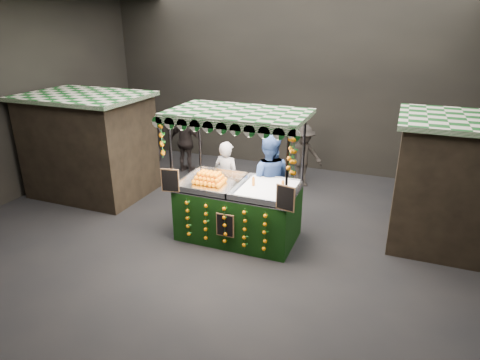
% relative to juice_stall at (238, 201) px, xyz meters
% --- Properties ---
extents(ground, '(12.00, 12.00, 0.00)m').
position_rel_juice_stall_xyz_m(ground, '(-0.06, -0.09, -0.84)').
color(ground, black).
rests_on(ground, ground).
extents(market_hall, '(12.10, 10.10, 5.05)m').
position_rel_juice_stall_xyz_m(market_hall, '(-0.06, -0.09, 2.55)').
color(market_hall, black).
rests_on(market_hall, ground).
extents(neighbour_stall_left, '(3.00, 2.20, 2.60)m').
position_rel_juice_stall_xyz_m(neighbour_stall_left, '(-4.46, 0.91, 0.47)').
color(neighbour_stall_left, black).
rests_on(neighbour_stall_left, ground).
extents(neighbour_stall_right, '(3.00, 2.20, 2.60)m').
position_rel_juice_stall_xyz_m(neighbour_stall_right, '(4.34, 1.41, 0.47)').
color(neighbour_stall_right, black).
rests_on(neighbour_stall_right, ground).
extents(juice_stall, '(2.78, 1.63, 2.69)m').
position_rel_juice_stall_xyz_m(juice_stall, '(0.00, 0.00, 0.00)').
color(juice_stall, black).
rests_on(juice_stall, ground).
extents(vendor_grey, '(0.71, 0.53, 1.78)m').
position_rel_juice_stall_xyz_m(vendor_grey, '(-0.66, 0.95, 0.06)').
color(vendor_grey, gray).
rests_on(vendor_grey, ground).
extents(vendor_blue, '(1.15, 0.98, 2.07)m').
position_rel_juice_stall_xyz_m(vendor_blue, '(0.36, 0.87, 0.20)').
color(vendor_blue, navy).
rests_on(vendor_blue, ground).
extents(shopper_0, '(0.65, 0.53, 1.52)m').
position_rel_juice_stall_xyz_m(shopper_0, '(-3.75, 1.77, -0.08)').
color(shopper_0, '#2B2623').
rests_on(shopper_0, ground).
extents(shopper_1, '(1.01, 0.88, 1.75)m').
position_rel_juice_stall_xyz_m(shopper_1, '(3.96, 3.17, 0.04)').
color(shopper_1, black).
rests_on(shopper_1, ground).
extents(shopper_2, '(1.12, 0.53, 1.86)m').
position_rel_juice_stall_xyz_m(shopper_2, '(-2.95, 3.25, 0.09)').
color(shopper_2, black).
rests_on(shopper_2, ground).
extents(shopper_3, '(1.27, 1.15, 1.71)m').
position_rel_juice_stall_xyz_m(shopper_3, '(0.54, 3.37, 0.02)').
color(shopper_3, black).
rests_on(shopper_3, ground).
extents(shopper_4, '(1.01, 0.74, 1.90)m').
position_rel_juice_stall_xyz_m(shopper_4, '(-4.56, 3.75, 0.11)').
color(shopper_4, '#2B2523').
rests_on(shopper_4, ground).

